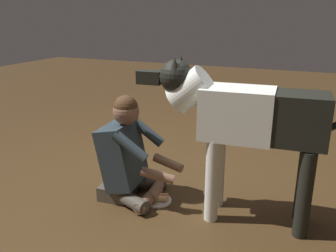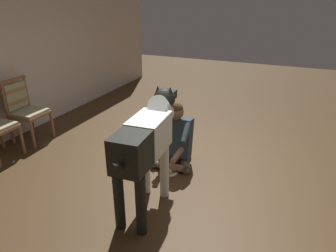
% 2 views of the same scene
% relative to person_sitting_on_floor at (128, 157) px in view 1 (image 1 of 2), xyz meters
% --- Properties ---
extents(ground_plane, '(14.69, 14.69, 0.00)m').
position_rel_person_sitting_on_floor_xyz_m(ground_plane, '(-0.14, -0.37, -0.36)').
color(ground_plane, '#422E18').
extents(person_sitting_on_floor, '(0.68, 0.58, 0.88)m').
position_rel_person_sitting_on_floor_xyz_m(person_sitting_on_floor, '(0.00, 0.00, 0.00)').
color(person_sitting_on_floor, '#48433A').
rests_on(person_sitting_on_floor, ground).
extents(large_dog, '(1.53, 0.38, 1.20)m').
position_rel_person_sitting_on_floor_xyz_m(large_dog, '(-0.92, -0.07, 0.41)').
color(large_dog, silver).
rests_on(large_dog, ground).
extents(hot_dog_on_plate, '(0.24, 0.24, 0.06)m').
position_rel_person_sitting_on_floor_xyz_m(hot_dog_on_plate, '(-0.25, -0.02, -0.34)').
color(hot_dog_on_plate, silver).
rests_on(hot_dog_on_plate, ground).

